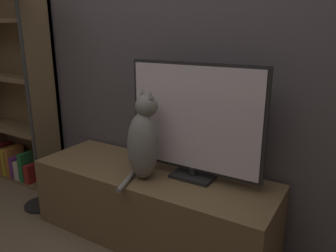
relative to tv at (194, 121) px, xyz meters
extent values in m
cube|color=#564C51|center=(-0.26, 0.24, 0.51)|extent=(4.80, 0.05, 2.60)
cube|color=brown|center=(-0.26, -0.06, -0.57)|extent=(1.53, 0.52, 0.44)
cube|color=black|center=(0.00, 0.00, -0.34)|extent=(0.25, 0.15, 0.02)
cylinder|color=black|center=(0.00, 0.00, -0.30)|extent=(0.04, 0.04, 0.05)
cube|color=black|center=(0.00, 0.00, 0.02)|extent=(0.81, 0.02, 0.62)
cube|color=silver|center=(0.00, -0.01, 0.02)|extent=(0.77, 0.01, 0.58)
ellipsoid|color=gray|center=(-0.25, -0.15, -0.15)|extent=(0.23, 0.22, 0.39)
ellipsoid|color=black|center=(-0.23, -0.10, -0.17)|extent=(0.12, 0.08, 0.22)
sphere|color=gray|center=(-0.24, -0.12, 0.08)|extent=(0.16, 0.16, 0.13)
cone|color=gray|center=(-0.27, -0.11, 0.15)|extent=(0.04, 0.04, 0.04)
cone|color=gray|center=(-0.20, -0.13, 0.15)|extent=(0.04, 0.04, 0.04)
cylinder|color=gray|center=(-0.28, -0.27, -0.33)|extent=(0.10, 0.23, 0.03)
cube|color=brown|center=(-1.36, 0.07, 0.11)|extent=(0.03, 0.28, 1.81)
cube|color=brown|center=(-1.75, 0.19, 0.11)|extent=(0.80, 0.03, 1.81)
cube|color=brown|center=(-1.75, 0.07, -0.78)|extent=(0.74, 0.25, 0.03)
cube|color=brown|center=(-1.75, 0.07, -0.33)|extent=(0.74, 0.25, 0.03)
cube|color=brown|center=(-1.75, 0.07, 0.11)|extent=(0.74, 0.25, 0.03)
cube|color=brown|center=(-1.75, 0.07, 0.56)|extent=(0.74, 0.25, 0.03)
cube|color=maroon|center=(-2.04, 0.05, -0.64)|extent=(0.04, 0.23, 0.24)
cube|color=black|center=(-1.98, 0.05, -0.66)|extent=(0.05, 0.22, 0.21)
cube|color=#AD662D|center=(-1.91, 0.05, -0.65)|extent=(0.05, 0.21, 0.23)
cube|color=#B79323|center=(-1.85, 0.04, -0.64)|extent=(0.05, 0.20, 0.23)
cube|color=#AD662D|center=(-1.78, 0.02, -0.63)|extent=(0.04, 0.16, 0.26)
cube|color=#6B2D75|center=(-1.74, 0.03, -0.66)|extent=(0.04, 0.18, 0.19)
cube|color=beige|center=(-1.67, 0.03, -0.68)|extent=(0.06, 0.18, 0.17)
cube|color=#236B38|center=(-1.60, 0.02, -0.64)|extent=(0.05, 0.17, 0.25)
cube|color=maroon|center=(-1.53, 0.03, -0.68)|extent=(0.06, 0.17, 0.16)
cylinder|color=black|center=(-1.18, -0.20, -0.78)|extent=(0.24, 0.24, 0.02)
cylinder|color=#333333|center=(-1.18, -0.20, 0.02)|extent=(0.02, 0.02, 1.57)
camera|label=1|loc=(0.79, -1.58, 0.48)|focal=35.00mm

